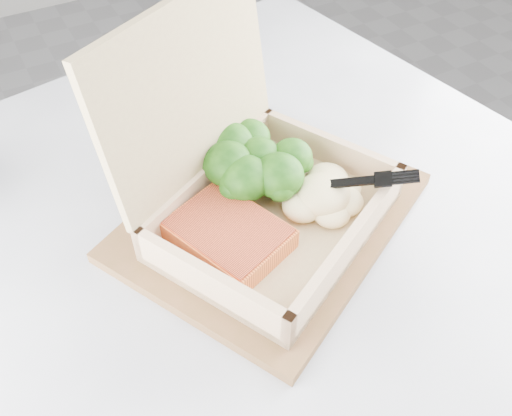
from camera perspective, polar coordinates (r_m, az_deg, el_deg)
floor at (r=1.36m, az=2.38°, el=-16.52°), size 4.00×4.00×0.00m
cafe_table at (r=0.78m, az=-1.25°, el=-12.03°), size 0.95×0.95×0.74m
serving_tray at (r=0.64m, az=1.39°, el=-0.79°), size 0.40×0.37×0.01m
takeout_container at (r=0.59m, az=-0.89°, el=3.16°), size 0.31×0.30×0.23m
salmon_fillet at (r=0.58m, az=-2.76°, el=-2.71°), size 0.12×0.14×0.02m
broccoli_pile at (r=0.64m, az=0.27°, el=4.47°), size 0.13×0.13×0.05m
mashed_potatoes at (r=0.62m, az=6.71°, el=1.36°), size 0.10×0.09×0.03m
plastic_fork at (r=0.61m, az=4.64°, el=2.48°), size 0.14×0.11×0.03m
receipt at (r=0.76m, az=-3.86°, el=7.95°), size 0.09×0.15×0.00m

